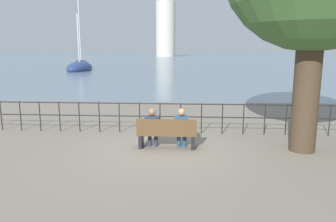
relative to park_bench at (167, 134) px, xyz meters
The scene contains 9 objects.
ground_plane 0.43m from the park_bench, 90.00° to the left, with size 1000.00×1000.00×0.00m, color gray.
harbor_water 158.11m from the park_bench, 90.00° to the left, with size 600.00×300.00×0.01m.
park_bench is the anchor object (origin of this frame).
seated_person_left 0.49m from the park_bench, 169.58° to the left, with size 0.41×0.35×1.18m.
seated_person_right 0.49m from the park_bench, 10.49° to the left, with size 0.38×0.35×1.18m.
promenade_railing 1.76m from the park_bench, 90.00° to the left, with size 14.81×0.04×1.05m.
sailboat_0 33.55m from the park_bench, 112.85° to the left, with size 2.91×5.64×7.35m.
sailboat_2 41.91m from the park_bench, 111.73° to the left, with size 4.82×7.94×12.58m.
harbor_lighthouse 94.70m from the park_bench, 94.26° to the left, with size 5.94×5.94×20.14m.
Camera 1 is at (0.65, -9.19, 2.90)m, focal length 35.00 mm.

